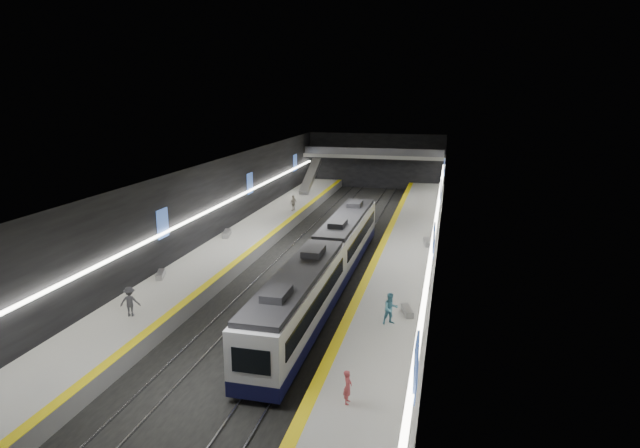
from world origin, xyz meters
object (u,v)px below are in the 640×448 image
(bench_left_far, at_px, (227,234))
(passenger_right_a, at_px, (348,387))
(bench_left_near, at_px, (160,275))
(passenger_left_b, at_px, (130,302))
(passenger_left_a, at_px, (293,203))
(bench_right_near, at_px, (407,311))
(passenger_right_b, at_px, (391,309))
(bench_right_far, at_px, (427,242))
(escalator, at_px, (310,176))
(train, at_px, (327,262))

(bench_left_far, xyz_separation_m, passenger_right_a, (16.03, -24.02, 0.53))
(bench_left_near, distance_m, passenger_left_b, 6.83)
(bench_left_near, bearing_deg, passenger_left_a, 60.85)
(bench_left_far, distance_m, passenger_right_a, 28.88)
(bench_right_near, xyz_separation_m, passenger_right_b, (-0.83, -1.68, 0.74))
(bench_left_near, xyz_separation_m, bench_left_far, (0.15, 11.54, 0.04))
(bench_right_far, bearing_deg, escalator, 116.85)
(passenger_left_a, bearing_deg, bench_left_near, 15.86)
(bench_left_near, height_order, passenger_right_a, passenger_right_a)
(bench_right_near, relative_size, passenger_right_b, 0.86)
(bench_left_near, distance_m, passenger_right_b, 17.52)
(bench_left_near, bearing_deg, escalator, 65.76)
(passenger_right_b, relative_size, passenger_left_b, 1.03)
(train, xyz_separation_m, passenger_left_a, (-8.60, 20.53, -0.31))
(bench_left_near, relative_size, bench_left_far, 0.84)
(escalator, height_order, bench_right_far, escalator)
(passenger_right_a, xyz_separation_m, passenger_left_b, (-14.37, 5.93, 0.15))
(escalator, bearing_deg, bench_left_near, -92.74)
(bench_left_far, distance_m, passenger_right_b, 22.95)
(bench_left_near, bearing_deg, bench_right_near, -28.78)
(passenger_right_a, bearing_deg, bench_right_far, -6.13)
(bench_left_near, xyz_separation_m, bench_right_far, (18.36, 13.05, 0.04))
(bench_right_far, bearing_deg, bench_right_near, -100.89)
(train, xyz_separation_m, bench_left_far, (-11.57, 8.87, -0.96))
(train, distance_m, bench_left_near, 12.07)
(escalator, xyz_separation_m, bench_left_far, (-1.57, -24.45, -1.66))
(passenger_left_a, bearing_deg, bench_left_far, 9.24)
(bench_left_far, xyz_separation_m, bench_right_far, (18.21, 1.50, -0.00))
(bench_right_near, relative_size, passenger_left_b, 0.88)
(escalator, xyz_separation_m, bench_left_near, (-1.72, -35.99, -1.70))
(bench_right_far, distance_m, passenger_left_b, 25.65)
(passenger_left_a, distance_m, passenger_left_b, 29.77)
(bench_right_far, height_order, passenger_right_a, passenger_right_a)
(bench_right_near, xyz_separation_m, passenger_left_a, (-14.76, 25.48, 0.69))
(escalator, bearing_deg, passenger_left_b, -89.88)
(train, distance_m, bench_right_near, 7.97)
(passenger_left_b, bearing_deg, bench_right_near, 177.87)
(bench_left_near, relative_size, passenger_right_a, 1.08)
(escalator, distance_m, passenger_left_a, 12.91)
(passenger_left_a, bearing_deg, passenger_left_b, 21.01)
(train, bearing_deg, escalator, 106.71)
(train, relative_size, bench_right_far, 15.39)
(bench_left_near, distance_m, bench_right_far, 22.53)
(train, height_order, passenger_right_b, train)
(bench_right_near, bearing_deg, train, 123.67)
(bench_right_far, distance_m, passenger_right_b, 17.08)
(bench_left_far, relative_size, bench_right_far, 1.01)
(bench_right_near, bearing_deg, passenger_right_b, -133.71)
(escalator, bearing_deg, passenger_right_b, -69.01)
(passenger_left_b, bearing_deg, bench_left_near, -91.46)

